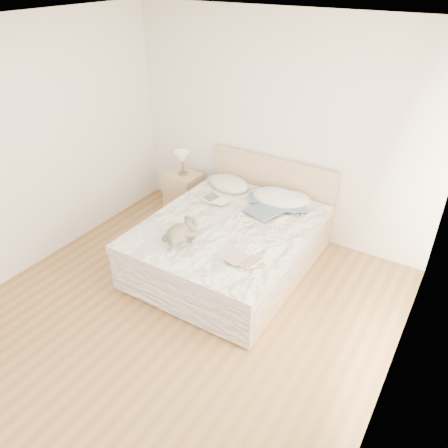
{
  "coord_description": "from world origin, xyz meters",
  "views": [
    {
      "loc": [
        2.14,
        -2.44,
        3.14
      ],
      "look_at": [
        -0.02,
        1.05,
        0.62
      ],
      "focal_mm": 35.0,
      "sensor_mm": 36.0,
      "label": 1
    }
  ],
  "objects": [
    {
      "name": "nightstand",
      "position": [
        -1.26,
        1.95,
        0.28
      ],
      "size": [
        0.47,
        0.42,
        0.56
      ],
      "primitive_type": "cube",
      "rotation": [
        0.0,
        0.0,
        -0.04
      ],
      "color": "tan",
      "rests_on": "floor"
    },
    {
      "name": "wall_left",
      "position": [
        -2.0,
        0.0,
        1.35
      ],
      "size": [
        0.02,
        4.5,
        2.7
      ],
      "primitive_type": "cube",
      "color": "white",
      "rests_on": "ground"
    },
    {
      "name": "wall_right",
      "position": [
        2.0,
        0.0,
        1.35
      ],
      "size": [
        0.02,
        4.5,
        2.7
      ],
      "primitive_type": "cube",
      "color": "white",
      "rests_on": "ground"
    },
    {
      "name": "table_lamp",
      "position": [
        -1.26,
        1.96,
        0.8
      ],
      "size": [
        0.24,
        0.24,
        0.33
      ],
      "color": "#4C4842",
      "rests_on": "nightstand"
    },
    {
      "name": "bed",
      "position": [
        0.0,
        1.19,
        0.31
      ],
      "size": [
        1.72,
        2.14,
        1.0
      ],
      "color": "tan",
      "rests_on": "floor"
    },
    {
      "name": "pillow_middle",
      "position": [
        0.23,
        1.89,
        0.64
      ],
      "size": [
        0.63,
        0.45,
        0.19
      ],
      "primitive_type": "ellipsoid",
      "rotation": [
        0.0,
        0.0,
        0.02
      ],
      "color": "white",
      "rests_on": "bed"
    },
    {
      "name": "blouse",
      "position": [
        0.25,
        1.6,
        0.63
      ],
      "size": [
        0.69,
        0.71,
        0.02
      ],
      "primitive_type": null,
      "rotation": [
        0.0,
        0.0,
        -0.29
      ],
      "color": "#3B5067",
      "rests_on": "bed"
    },
    {
      "name": "photo_book",
      "position": [
        -0.38,
        1.47,
        0.63
      ],
      "size": [
        0.36,
        0.28,
        0.02
      ],
      "primitive_type": "cube",
      "rotation": [
        0.0,
        0.0,
        -0.17
      ],
      "color": "white",
      "rests_on": "bed"
    },
    {
      "name": "wall_back",
      "position": [
        0.0,
        2.25,
        1.35
      ],
      "size": [
        4.0,
        0.02,
        2.7
      ],
      "primitive_type": "cube",
      "color": "white",
      "rests_on": "ground"
    },
    {
      "name": "teddy_bear",
      "position": [
        -0.26,
        0.53,
        0.65
      ],
      "size": [
        0.3,
        0.39,
        0.19
      ],
      "primitive_type": null,
      "rotation": [
        0.0,
        0.0,
        -0.13
      ],
      "color": "#615948",
      "rests_on": "bed"
    },
    {
      "name": "pillow_right",
      "position": [
        0.35,
        1.89,
        0.64
      ],
      "size": [
        0.71,
        0.66,
        0.17
      ],
      "primitive_type": "ellipsoid",
      "rotation": [
        0.0,
        0.0,
        0.61
      ],
      "color": "white",
      "rests_on": "bed"
    },
    {
      "name": "window",
      "position": [
        1.99,
        0.3,
        1.45
      ],
      "size": [
        0.02,
        1.3,
        1.1
      ],
      "primitive_type": "cube",
      "color": "white",
      "rests_on": "wall_right"
    },
    {
      "name": "childrens_book",
      "position": [
        0.5,
        0.58,
        0.63
      ],
      "size": [
        0.38,
        0.29,
        0.02
      ],
      "primitive_type": "cube",
      "rotation": [
        0.0,
        0.0,
        -0.21
      ],
      "color": "beige",
      "rests_on": "bed"
    },
    {
      "name": "floor",
      "position": [
        0.0,
        0.0,
        0.0
      ],
      "size": [
        4.0,
        4.5,
        0.0
      ],
      "primitive_type": "cube",
      "color": "brown",
      "rests_on": "ground"
    },
    {
      "name": "ceiling",
      "position": [
        0.0,
        0.0,
        2.7
      ],
      "size": [
        4.0,
        4.5,
        0.0
      ],
      "primitive_type": "cube",
      "color": "white",
      "rests_on": "ground"
    },
    {
      "name": "pillow_left",
      "position": [
        -0.47,
        1.9,
        0.64
      ],
      "size": [
        0.66,
        0.54,
        0.17
      ],
      "primitive_type": "ellipsoid",
      "rotation": [
        0.0,
        0.0,
        -0.25
      ],
      "color": "silver",
      "rests_on": "bed"
    }
  ]
}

